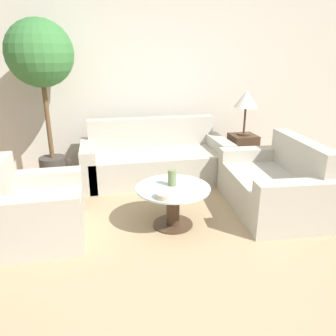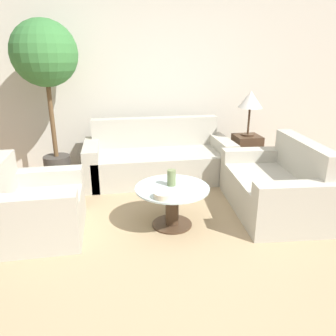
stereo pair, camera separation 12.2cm
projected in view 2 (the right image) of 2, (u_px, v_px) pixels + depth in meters
ground_plane at (182, 260)px, 2.85m from camera, size 14.00×14.00×0.00m
wall_back at (145, 82)px, 4.98m from camera, size 10.00×0.06×2.60m
rug at (172, 225)px, 3.44m from camera, size 3.63×3.74×0.01m
sofa_main at (158, 159)px, 4.72m from camera, size 2.04×0.89×0.82m
armchair at (32, 210)px, 3.18m from camera, size 0.83×0.91×0.79m
loveseat at (278, 188)px, 3.71m from camera, size 0.96×1.45×0.81m
coffee_table at (172, 201)px, 3.35m from camera, size 0.76×0.76×0.43m
side_table at (246, 155)px, 4.82m from camera, size 0.36×0.36×0.59m
table_lamp at (250, 101)px, 4.56m from camera, size 0.34×0.34×0.63m
potted_plant at (46, 64)px, 4.12m from camera, size 0.83×0.83×2.13m
vase at (171, 178)px, 3.32m from camera, size 0.09×0.09×0.17m
bowl at (164, 195)px, 3.05m from camera, size 0.19×0.19×0.06m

